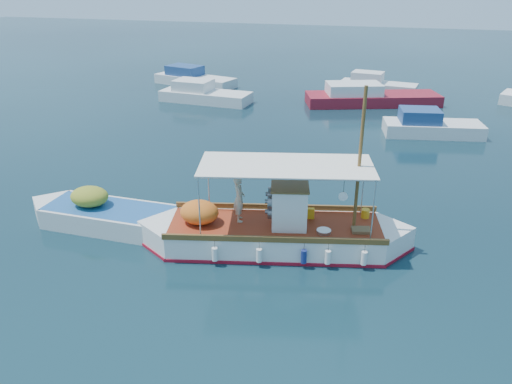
# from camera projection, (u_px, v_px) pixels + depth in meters

# --- Properties ---
(ground) EXTENTS (160.00, 160.00, 0.00)m
(ground) POSITION_uv_depth(u_px,v_px,m) (277.00, 240.00, 18.63)
(ground) COLOR black
(ground) RESTS_ON ground
(fishing_caique) EXTENTS (9.78, 4.24, 6.12)m
(fishing_caique) POSITION_uv_depth(u_px,v_px,m) (273.00, 233.00, 18.03)
(fishing_caique) COLOR white
(fishing_caique) RESTS_ON ground
(dinghy) EXTENTS (7.33, 2.16, 1.79)m
(dinghy) POSITION_uv_depth(u_px,v_px,m) (111.00, 218.00, 19.52)
(dinghy) COLOR white
(dinghy) RESTS_ON ground
(bg_boat_nw) EXTENTS (7.08, 2.96, 1.80)m
(bg_boat_nw) POSITION_uv_depth(u_px,v_px,m) (203.00, 95.00, 38.18)
(bg_boat_nw) COLOR silver
(bg_boat_nw) RESTS_ON ground
(bg_boat_n) EXTENTS (10.21, 5.80, 1.80)m
(bg_boat_n) POSITION_uv_depth(u_px,v_px,m) (368.00, 98.00, 37.36)
(bg_boat_n) COLOR maroon
(bg_boat_n) RESTS_ON ground
(bg_boat_ne) EXTENTS (6.07, 3.15, 1.80)m
(bg_boat_ne) POSITION_uv_depth(u_px,v_px,m) (430.00, 127.00, 30.39)
(bg_boat_ne) COLOR silver
(bg_boat_ne) RESTS_ON ground
(bg_boat_far_w) EXTENTS (7.75, 4.21, 1.80)m
(bg_boat_far_w) POSITION_uv_depth(u_px,v_px,m) (193.00, 79.00, 43.74)
(bg_boat_far_w) COLOR silver
(bg_boat_far_w) RESTS_ON ground
(bg_boat_far_n) EXTENTS (6.39, 2.90, 1.80)m
(bg_boat_far_n) POSITION_uv_depth(u_px,v_px,m) (376.00, 86.00, 41.19)
(bg_boat_far_n) COLOR silver
(bg_boat_far_n) RESTS_ON ground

